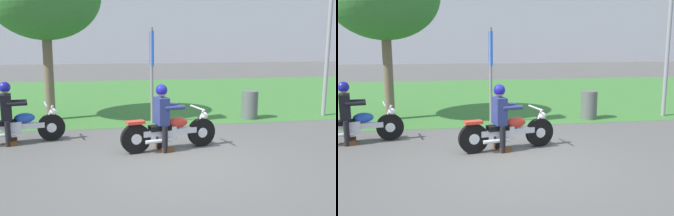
% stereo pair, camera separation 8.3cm
% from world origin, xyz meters
% --- Properties ---
extents(ground, '(120.00, 120.00, 0.00)m').
position_xyz_m(ground, '(0.00, 0.00, 0.00)').
color(ground, '#565451').
extents(grass_verge, '(60.00, 12.00, 0.01)m').
position_xyz_m(grass_verge, '(0.00, 9.09, 0.00)').
color(grass_verge, '#3D7533').
rests_on(grass_verge, ground).
extents(motorcycle_lead, '(2.07, 0.76, 0.86)m').
position_xyz_m(motorcycle_lead, '(-0.03, 0.92, 0.38)').
color(motorcycle_lead, black).
rests_on(motorcycle_lead, ground).
extents(rider_lead, '(0.61, 0.54, 1.39)m').
position_xyz_m(rider_lead, '(-0.19, 0.88, 0.81)').
color(rider_lead, black).
rests_on(rider_lead, ground).
extents(motorcycle_follow, '(2.07, 0.76, 0.86)m').
position_xyz_m(motorcycle_follow, '(-3.28, 1.98, 0.38)').
color(motorcycle_follow, black).
rests_on(motorcycle_follow, ground).
extents(rider_follow, '(0.61, 0.54, 1.38)m').
position_xyz_m(rider_follow, '(-3.44, 1.94, 0.81)').
color(rider_follow, black).
rests_on(rider_follow, ground).
extents(trash_can, '(0.46, 0.46, 0.81)m').
position_xyz_m(trash_can, '(2.84, 3.66, 0.41)').
color(trash_can, '#595E5B').
rests_on(trash_can, ground).
extents(sign_banner, '(0.08, 0.60, 2.60)m').
position_xyz_m(sign_banner, '(-0.05, 3.50, 1.72)').
color(sign_banner, gray).
rests_on(sign_banner, ground).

